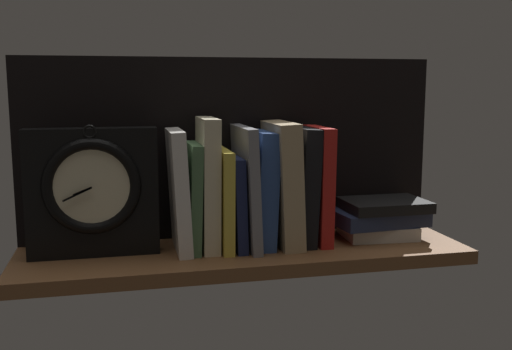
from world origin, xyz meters
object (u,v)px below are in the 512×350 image
book_cream_twain (208,184)px  book_navy_bierce (235,202)px  book_blue_modern (262,189)px  book_green_romantic (193,197)px  book_stack_side (380,217)px  book_white_catcher (179,191)px  book_red_requiem (318,185)px  book_black_skeptic (302,186)px  book_yellow_seinlanguage (223,199)px  book_tan_shortstories (282,184)px  framed_clock (93,191)px  book_gray_chess (246,187)px

book_cream_twain → book_navy_bierce: (5.06, 0.00, -3.56)cm
book_cream_twain → book_blue_modern: (10.25, 0.00, -1.31)cm
book_green_romantic → book_stack_side: 38.03cm
book_white_catcher → book_cream_twain: size_ratio=0.91×
book_white_catcher → book_red_requiem: 26.86cm
book_black_skeptic → book_cream_twain: bearing=-180.0°
book_cream_twain → book_red_requiem: (21.47, 0.00, -0.99)cm
book_white_catcher → book_blue_modern: size_ratio=1.02×
book_green_romantic → book_blue_modern: 13.10cm
book_green_romantic → book_white_catcher: bearing=180.0°
book_green_romantic → book_blue_modern: (13.07, 0.00, 1.00)cm
book_black_skeptic → book_yellow_seinlanguage: bearing=180.0°
book_tan_shortstories → book_stack_side: book_tan_shortstories is taller
book_yellow_seinlanguage → book_navy_bierce: 2.35cm
book_green_romantic → framed_clock: bearing=-178.9°
book_white_catcher → book_stack_side: (40.15, 0.31, -7.13)cm
book_green_romantic → book_cream_twain: book_cream_twain is taller
book_black_skeptic → book_stack_side: size_ratio=1.19×
book_yellow_seinlanguage → book_red_requiem: (18.67, 0.00, 1.92)cm
book_cream_twain → book_black_skeptic: bearing=0.0°
book_yellow_seinlanguage → book_stack_side: size_ratio=0.99×
book_gray_chess → book_yellow_seinlanguage: bearing=180.0°
book_green_romantic → book_yellow_seinlanguage: book_green_romantic is taller
book_black_skeptic → book_red_requiem: bearing=0.0°
book_gray_chess → book_tan_shortstories: bearing=0.0°
book_black_skeptic → framed_clock: size_ratio=0.95×
book_red_requiem → book_yellow_seinlanguage: bearing=180.0°
book_stack_side → book_green_romantic: bearing=-179.5°
book_navy_bierce → book_black_skeptic: size_ratio=0.77×
book_green_romantic → book_yellow_seinlanguage: size_ratio=1.07×
book_gray_chess → book_navy_bierce: bearing=180.0°
book_green_romantic → framed_clock: (-17.79, -0.34, 1.88)cm
book_tan_shortstories → book_navy_bierce: bearing=180.0°
book_tan_shortstories → book_red_requiem: book_tan_shortstories is taller
book_cream_twain → book_blue_modern: 10.34cm
book_cream_twain → book_black_skeptic: (18.30, 0.00, -1.04)cm
book_red_requiem → book_white_catcher: bearing=180.0°
framed_clock → book_blue_modern: bearing=0.6°
book_white_catcher → book_stack_side: 40.78cm
book_tan_shortstories → framed_clock: 34.96cm
book_tan_shortstories → book_stack_side: bearing=0.9°
book_green_romantic → book_gray_chess: bearing=0.0°
book_white_catcher → book_navy_bierce: book_white_catcher is taller
book_tan_shortstories → book_black_skeptic: (3.94, 0.00, -0.54)cm
book_white_catcher → book_yellow_seinlanguage: (8.19, 0.00, -1.86)cm
framed_clock → book_navy_bierce: bearing=0.8°
book_green_romantic → book_black_skeptic: size_ratio=0.89×
book_black_skeptic → book_stack_side: bearing=1.1°
book_green_romantic → book_cream_twain: (2.81, 0.00, 2.30)cm
book_green_romantic → book_blue_modern: size_ratio=0.91×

